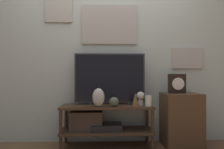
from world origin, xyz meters
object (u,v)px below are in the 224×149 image
object	(u,v)px
television	(110,78)
vase_slim_bronze	(135,99)
vase_urn_stoneware	(98,97)
decorative_bust	(141,97)
mantel_clock	(177,84)
candle_jar	(148,101)
vase_round_glass	(114,102)

from	to	relation	value
television	vase_slim_bronze	distance (m)	0.44
vase_urn_stoneware	decorative_bust	xyz separation A→B (m)	(0.51, 0.10, -0.01)
mantel_clock	vase_slim_bronze	bearing A→B (deg)	-169.00
candle_jar	decorative_bust	distance (m)	0.13
vase_slim_bronze	vase_urn_stoneware	bearing A→B (deg)	-176.92
vase_urn_stoneware	vase_slim_bronze	xyz separation A→B (m)	(0.44, 0.02, -0.03)
vase_round_glass	candle_jar	xyz separation A→B (m)	(0.41, 0.00, 0.01)
vase_round_glass	vase_slim_bronze	bearing A→B (deg)	4.64
mantel_clock	vase_round_glass	bearing A→B (deg)	-171.03
vase_slim_bronze	candle_jar	distance (m)	0.16
vase_round_glass	candle_jar	distance (m)	0.41
television	candle_jar	world-z (taller)	television
mantel_clock	candle_jar	bearing A→B (deg)	-162.34
vase_urn_stoneware	vase_round_glass	bearing A→B (deg)	0.88
decorative_bust	mantel_clock	distance (m)	0.49
vase_urn_stoneware	vase_round_glass	distance (m)	0.19
television	vase_slim_bronze	xyz separation A→B (m)	(0.30, -0.20, -0.25)
vase_urn_stoneware	vase_slim_bronze	distance (m)	0.44
television	mantel_clock	bearing A→B (deg)	-6.23
vase_round_glass	decorative_bust	distance (m)	0.35
television	decorative_bust	world-z (taller)	television
candle_jar	vase_round_glass	bearing A→B (deg)	-179.54
television	vase_round_glass	size ratio (longest dim) A/B	7.91
candle_jar	decorative_bust	bearing A→B (deg)	130.17
vase_urn_stoneware	candle_jar	world-z (taller)	vase_urn_stoneware
vase_round_glass	candle_jar	size ratio (longest dim) A/B	0.88
vase_slim_bronze	candle_jar	bearing A→B (deg)	-6.46
candle_jar	mantel_clock	size ratio (longest dim) A/B	0.53
vase_slim_bronze	mantel_clock	bearing A→B (deg)	11.00
vase_slim_bronze	decorative_bust	xyz separation A→B (m)	(0.08, 0.08, 0.02)
mantel_clock	decorative_bust	bearing A→B (deg)	-176.45
vase_round_glass	mantel_clock	distance (m)	0.83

